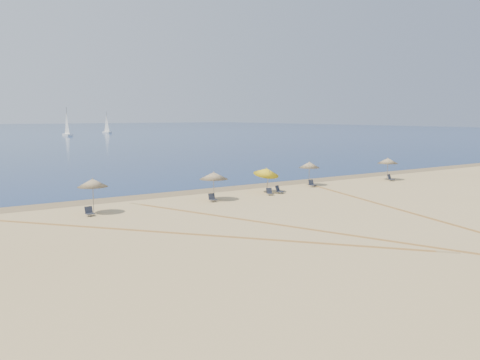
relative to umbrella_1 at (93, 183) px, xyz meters
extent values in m
plane|color=tan|center=(12.57, -19.10, -2.11)|extent=(160.00, 160.00, 0.00)
plane|color=olive|center=(12.57, 4.90, -2.11)|extent=(500.00, 500.00, 0.00)
cylinder|color=gray|center=(0.00, 0.00, -0.98)|extent=(0.05, 0.05, 2.26)
cone|color=beige|center=(0.00, 0.00, 0.00)|extent=(2.05, 2.05, 0.55)
sphere|color=gray|center=(0.00, 0.00, 0.30)|extent=(0.08, 0.08, 0.08)
cylinder|color=gray|center=(9.58, 0.13, -1.07)|extent=(0.05, 0.05, 2.09)
cone|color=beige|center=(9.58, 0.13, -0.17)|extent=(2.27, 2.27, 0.55)
sphere|color=gray|center=(9.58, 0.13, 0.13)|extent=(0.08, 0.08, 0.08)
cylinder|color=gray|center=(15.34, 0.73, -1.12)|extent=(0.05, 0.52, 1.99)
cone|color=yellow|center=(15.34, 0.93, -0.28)|extent=(2.21, 2.28, 1.05)
sphere|color=gray|center=(15.34, 0.93, 0.02)|extent=(0.08, 0.08, 0.08)
cylinder|color=gray|center=(21.40, 2.24, -1.05)|extent=(0.05, 0.05, 2.12)
cone|color=beige|center=(21.40, 2.24, -0.14)|extent=(1.99, 1.99, 0.55)
sphere|color=gray|center=(21.40, 2.24, 0.16)|extent=(0.08, 0.08, 0.08)
cylinder|color=gray|center=(30.84, 0.78, -1.04)|extent=(0.05, 0.05, 2.15)
cone|color=beige|center=(30.84, 0.78, -0.11)|extent=(2.07, 2.07, 0.55)
sphere|color=gray|center=(30.84, 0.78, 0.19)|extent=(0.08, 0.08, 0.08)
cube|color=black|center=(-0.47, -0.75, -1.94)|extent=(0.55, 0.55, 0.05)
cube|color=black|center=(-0.49, -0.50, -1.72)|extent=(0.53, 0.23, 0.46)
cylinder|color=#A5A5AD|center=(-0.68, -0.96, -2.03)|extent=(0.02, 0.02, 0.17)
cylinder|color=#A5A5AD|center=(-0.26, -0.93, -2.03)|extent=(0.02, 0.02, 0.17)
cube|color=black|center=(9.11, -0.55, -1.94)|extent=(0.57, 0.57, 0.05)
cube|color=black|center=(9.13, -0.29, -1.71)|extent=(0.54, 0.24, 0.47)
cylinder|color=#A5A5AD|center=(8.90, -0.73, -2.03)|extent=(0.02, 0.02, 0.17)
cylinder|color=#A5A5AD|center=(9.32, -0.76, -2.03)|extent=(0.02, 0.02, 0.17)
cube|color=black|center=(14.71, -0.45, -1.95)|extent=(0.61, 0.61, 0.05)
cube|color=black|center=(14.77, -0.21, -1.73)|extent=(0.53, 0.30, 0.44)
cylinder|color=#A5A5AD|center=(14.52, -0.58, -2.03)|extent=(0.02, 0.02, 0.16)
cylinder|color=#A5A5AD|center=(14.91, -0.68, -2.03)|extent=(0.02, 0.02, 0.16)
cube|color=black|center=(15.99, -0.21, -1.93)|extent=(0.75, 0.75, 0.05)
cube|color=black|center=(15.87, 0.05, -1.68)|extent=(0.60, 0.43, 0.51)
cylinder|color=#A5A5AD|center=(15.79, -0.51, -2.02)|extent=(0.02, 0.02, 0.19)
cylinder|color=#A5A5AD|center=(16.20, -0.32, -2.02)|extent=(0.02, 0.02, 0.19)
cube|color=black|center=(20.98, 1.23, -1.93)|extent=(0.56, 0.56, 0.05)
cube|color=black|center=(20.99, 1.49, -1.69)|extent=(0.55, 0.22, 0.49)
cylinder|color=#A5A5AD|center=(20.76, 1.03, -2.02)|extent=(0.02, 0.02, 0.18)
cylinder|color=#A5A5AD|center=(21.20, 1.02, -2.02)|extent=(0.02, 0.02, 0.18)
cube|color=black|center=(30.61, 0.00, -1.93)|extent=(0.68, 0.68, 0.05)
cube|color=black|center=(30.54, 0.27, -1.69)|extent=(0.59, 0.34, 0.49)
cylinder|color=#A5A5AD|center=(30.39, -0.25, -2.02)|extent=(0.02, 0.02, 0.18)
cylinder|color=#A5A5AD|center=(30.82, -0.14, -2.02)|extent=(0.02, 0.02, 0.18)
cube|color=white|center=(32.77, 133.47, -1.76)|extent=(1.78, 6.39, 0.69)
cylinder|color=gray|center=(32.77, 133.47, 2.74)|extent=(0.14, 0.14, 9.23)
cube|color=white|center=(52.87, 153.75, -1.80)|extent=(1.96, 5.63, 0.60)
cylinder|color=gray|center=(52.87, 153.75, 2.10)|extent=(0.12, 0.12, 8.02)
plane|color=tan|center=(9.04, -11.57, -2.11)|extent=(36.22, 36.22, 0.00)
plane|color=tan|center=(8.64, -10.55, -2.11)|extent=(36.22, 36.22, 0.00)
plane|color=tan|center=(18.44, -10.86, -2.11)|extent=(34.11, 34.11, 0.00)
plane|color=tan|center=(18.72, -9.79, -2.11)|extent=(34.11, 34.11, 0.00)
plane|color=tan|center=(2.73, -8.91, -2.11)|extent=(39.47, 39.47, 0.00)
plane|color=tan|center=(2.02, -8.08, -2.11)|extent=(39.47, 39.47, 0.00)
camera|label=1|loc=(-10.00, -33.03, 4.50)|focal=36.96mm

